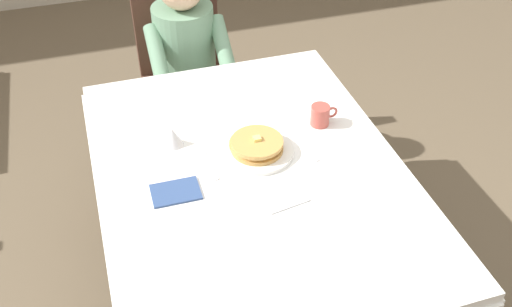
{
  "coord_description": "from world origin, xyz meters",
  "views": [
    {
      "loc": [
        -0.47,
        -1.55,
        2.15
      ],
      "look_at": [
        0.02,
        0.03,
        0.79
      ],
      "focal_mm": 41.06,
      "sensor_mm": 36.0,
      "label": 1
    }
  ],
  "objects_px": {
    "knife_right_of_plate": "(306,146)",
    "chair_diner": "(183,63)",
    "cup_coffee": "(321,115)",
    "fork_left_of_plate": "(210,165)",
    "breakfast_stack": "(256,145)",
    "plate_breakfast": "(257,151)",
    "syrup_pitcher": "(173,137)",
    "diner_person": "(187,55)",
    "spoon_near_edge": "(290,206)",
    "dining_table_main": "(252,188)"
  },
  "relations": [
    {
      "from": "spoon_near_edge",
      "to": "breakfast_stack",
      "type": "bearing_deg",
      "value": 85.35
    },
    {
      "from": "chair_diner",
      "to": "fork_left_of_plate",
      "type": "height_order",
      "value": "chair_diner"
    },
    {
      "from": "diner_person",
      "to": "cup_coffee",
      "type": "xyz_separation_m",
      "value": [
        0.37,
        -0.83,
        0.11
      ]
    },
    {
      "from": "fork_left_of_plate",
      "to": "knife_right_of_plate",
      "type": "xyz_separation_m",
      "value": [
        0.38,
        0.0,
        0.0
      ]
    },
    {
      "from": "breakfast_stack",
      "to": "plate_breakfast",
      "type": "bearing_deg",
      "value": 18.46
    },
    {
      "from": "fork_left_of_plate",
      "to": "knife_right_of_plate",
      "type": "bearing_deg",
      "value": -94.42
    },
    {
      "from": "knife_right_of_plate",
      "to": "dining_table_main",
      "type": "bearing_deg",
      "value": 100.69
    },
    {
      "from": "plate_breakfast",
      "to": "dining_table_main",
      "type": "bearing_deg",
      "value": -117.26
    },
    {
      "from": "chair_diner",
      "to": "cup_coffee",
      "type": "bearing_deg",
      "value": 110.9
    },
    {
      "from": "plate_breakfast",
      "to": "knife_right_of_plate",
      "type": "relative_size",
      "value": 1.4
    },
    {
      "from": "diner_person",
      "to": "knife_right_of_plate",
      "type": "bearing_deg",
      "value": 105.86
    },
    {
      "from": "diner_person",
      "to": "plate_breakfast",
      "type": "bearing_deg",
      "value": 94.82
    },
    {
      "from": "cup_coffee",
      "to": "syrup_pitcher",
      "type": "relative_size",
      "value": 1.41
    },
    {
      "from": "syrup_pitcher",
      "to": "knife_right_of_plate",
      "type": "bearing_deg",
      "value": -18.46
    },
    {
      "from": "chair_diner",
      "to": "cup_coffee",
      "type": "relative_size",
      "value": 8.23
    },
    {
      "from": "cup_coffee",
      "to": "fork_left_of_plate",
      "type": "relative_size",
      "value": 0.63
    },
    {
      "from": "plate_breakfast",
      "to": "syrup_pitcher",
      "type": "height_order",
      "value": "syrup_pitcher"
    },
    {
      "from": "knife_right_of_plate",
      "to": "fork_left_of_plate",
      "type": "bearing_deg",
      "value": 83.92
    },
    {
      "from": "chair_diner",
      "to": "spoon_near_edge",
      "type": "xyz_separation_m",
      "value": [
        0.1,
        -1.39,
        0.21
      ]
    },
    {
      "from": "fork_left_of_plate",
      "to": "dining_table_main",
      "type": "bearing_deg",
      "value": -120.99
    },
    {
      "from": "diner_person",
      "to": "dining_table_main",
      "type": "bearing_deg",
      "value": 91.73
    },
    {
      "from": "chair_diner",
      "to": "syrup_pitcher",
      "type": "bearing_deg",
      "value": 77.05
    },
    {
      "from": "dining_table_main",
      "to": "spoon_near_edge",
      "type": "distance_m",
      "value": 0.25
    },
    {
      "from": "chair_diner",
      "to": "fork_left_of_plate",
      "type": "bearing_deg",
      "value": 84.16
    },
    {
      "from": "chair_diner",
      "to": "fork_left_of_plate",
      "type": "xyz_separation_m",
      "value": [
        -0.11,
        -1.1,
        0.21
      ]
    },
    {
      "from": "cup_coffee",
      "to": "syrup_pitcher",
      "type": "xyz_separation_m",
      "value": [
        -0.59,
        0.04,
        -0.01
      ]
    },
    {
      "from": "fork_left_of_plate",
      "to": "chair_diner",
      "type": "bearing_deg",
      "value": -10.26
    },
    {
      "from": "dining_table_main",
      "to": "knife_right_of_plate",
      "type": "bearing_deg",
      "value": 16.77
    },
    {
      "from": "chair_diner",
      "to": "cup_coffee",
      "type": "distance_m",
      "value": 1.08
    },
    {
      "from": "fork_left_of_plate",
      "to": "knife_right_of_plate",
      "type": "distance_m",
      "value": 0.38
    },
    {
      "from": "plate_breakfast",
      "to": "cup_coffee",
      "type": "relative_size",
      "value": 2.48
    },
    {
      "from": "dining_table_main",
      "to": "syrup_pitcher",
      "type": "bearing_deg",
      "value": 136.6
    },
    {
      "from": "dining_table_main",
      "to": "syrup_pitcher",
      "type": "distance_m",
      "value": 0.36
    },
    {
      "from": "plate_breakfast",
      "to": "fork_left_of_plate",
      "type": "relative_size",
      "value": 1.56
    },
    {
      "from": "syrup_pitcher",
      "to": "fork_left_of_plate",
      "type": "height_order",
      "value": "syrup_pitcher"
    },
    {
      "from": "cup_coffee",
      "to": "breakfast_stack",
      "type": "bearing_deg",
      "value": -161.97
    },
    {
      "from": "plate_breakfast",
      "to": "fork_left_of_plate",
      "type": "xyz_separation_m",
      "value": [
        -0.19,
        -0.02,
        -0.01
      ]
    },
    {
      "from": "chair_diner",
      "to": "cup_coffee",
      "type": "height_order",
      "value": "chair_diner"
    },
    {
      "from": "cup_coffee",
      "to": "fork_left_of_plate",
      "type": "height_order",
      "value": "cup_coffee"
    },
    {
      "from": "knife_right_of_plate",
      "to": "chair_diner",
      "type": "bearing_deg",
      "value": 7.62
    },
    {
      "from": "plate_breakfast",
      "to": "fork_left_of_plate",
      "type": "distance_m",
      "value": 0.19
    },
    {
      "from": "plate_breakfast",
      "to": "chair_diner",
      "type": "bearing_deg",
      "value": 94.12
    },
    {
      "from": "knife_right_of_plate",
      "to": "spoon_near_edge",
      "type": "relative_size",
      "value": 1.33
    },
    {
      "from": "chair_diner",
      "to": "dining_table_main",
      "type": "bearing_deg",
      "value": 91.5
    },
    {
      "from": "diner_person",
      "to": "spoon_near_edge",
      "type": "relative_size",
      "value": 7.47
    },
    {
      "from": "chair_diner",
      "to": "diner_person",
      "type": "relative_size",
      "value": 0.83
    },
    {
      "from": "breakfast_stack",
      "to": "syrup_pitcher",
      "type": "height_order",
      "value": "syrup_pitcher"
    },
    {
      "from": "diner_person",
      "to": "knife_right_of_plate",
      "type": "relative_size",
      "value": 5.6
    },
    {
      "from": "breakfast_stack",
      "to": "chair_diner",
      "type": "bearing_deg",
      "value": 93.98
    },
    {
      "from": "fork_left_of_plate",
      "to": "breakfast_stack",
      "type": "bearing_deg",
      "value": -88.6
    }
  ]
}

